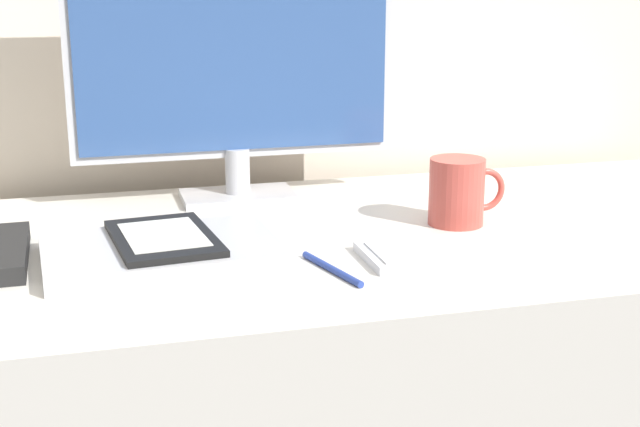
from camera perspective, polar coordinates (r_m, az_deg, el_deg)
monitor at (r=1.46m, az=-5.49°, el=9.34°), size 0.53×0.11×0.41m
keyboard at (r=1.23m, az=9.91°, el=-2.22°), size 0.31×0.12×0.01m
laptop at (r=1.21m, az=-10.12°, el=-2.40°), size 0.32×0.23×0.02m
ereader at (r=1.21m, az=-9.98°, el=-1.55°), size 0.15×0.21×0.01m
coffee_mug at (r=1.36m, az=8.84°, el=1.40°), size 0.12×0.08×0.10m
pen at (r=1.14m, az=0.64°, el=-3.58°), size 0.05×0.14×0.01m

